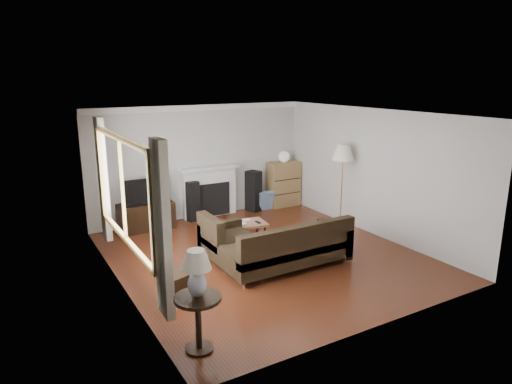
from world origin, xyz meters
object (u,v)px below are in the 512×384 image
bookshelf (284,184)px  side_table (198,323)px  sectional_sofa (287,246)px  coffee_table (240,233)px  tv_stand (146,216)px  floor_lamp (342,186)px

bookshelf → side_table: size_ratio=1.60×
bookshelf → sectional_sofa: (-2.01, -3.15, -0.16)m
bookshelf → coffee_table: (-2.15, -1.74, -0.35)m
tv_stand → bookshelf: bookshelf is taller
coffee_table → tv_stand: bearing=136.4°
bookshelf → coffee_table: bearing=-140.9°
coffee_table → floor_lamp: bearing=3.4°
coffee_table → floor_lamp: floor_lamp is taller
sectional_sofa → coffee_table: bearing=95.4°
bookshelf → floor_lamp: 1.99m
coffee_table → bookshelf: bearing=47.7°
bookshelf → floor_lamp: size_ratio=0.62×
tv_stand → bookshelf: size_ratio=1.03×
tv_stand → floor_lamp: size_ratio=0.64×
tv_stand → coffee_table: 2.13m
side_table → coffee_table: bearing=54.1°
bookshelf → side_table: bearing=-132.5°
tv_stand → bookshelf: bearing=1.0°
bookshelf → floor_lamp: floor_lamp is taller
sectional_sofa → floor_lamp: size_ratio=1.34×
coffee_table → side_table: bearing=-117.3°
bookshelf → side_table: (-4.23, -4.61, -0.20)m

